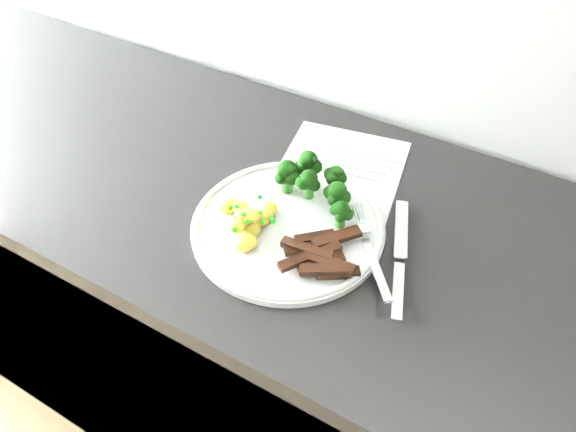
% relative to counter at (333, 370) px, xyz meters
% --- Properties ---
extents(counter, '(2.37, 0.59, 0.89)m').
position_rel_counter_xyz_m(counter, '(0.00, 0.00, 0.00)').
color(counter, black).
rests_on(counter, ground).
extents(recipe_paper, '(0.27, 0.34, 0.00)m').
position_rel_counter_xyz_m(recipe_paper, '(-0.07, 0.10, 0.45)').
color(recipe_paper, silver).
rests_on(recipe_paper, counter).
extents(plate, '(0.31, 0.31, 0.02)m').
position_rel_counter_xyz_m(plate, '(-0.09, -0.05, 0.45)').
color(plate, white).
rests_on(plate, counter).
extents(broccoli, '(0.15, 0.10, 0.07)m').
position_rel_counter_xyz_m(broccoli, '(-0.08, 0.03, 0.49)').
color(broccoli, '#2E6121').
rests_on(broccoli, plate).
extents(potatoes, '(0.11, 0.11, 0.04)m').
position_rel_counter_xyz_m(potatoes, '(-0.14, -0.08, 0.47)').
color(potatoes, '#F7E049').
rests_on(potatoes, plate).
extents(beef_strips, '(0.13, 0.14, 0.03)m').
position_rel_counter_xyz_m(beef_strips, '(-0.01, -0.09, 0.47)').
color(beef_strips, black).
rests_on(beef_strips, plate).
extents(fork, '(0.13, 0.17, 0.02)m').
position_rel_counter_xyz_m(fork, '(0.06, -0.05, 0.46)').
color(fork, silver).
rests_on(fork, plate).
extents(knife, '(0.10, 0.23, 0.03)m').
position_rel_counter_xyz_m(knife, '(0.10, -0.05, 0.45)').
color(knife, silver).
rests_on(knife, plate).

